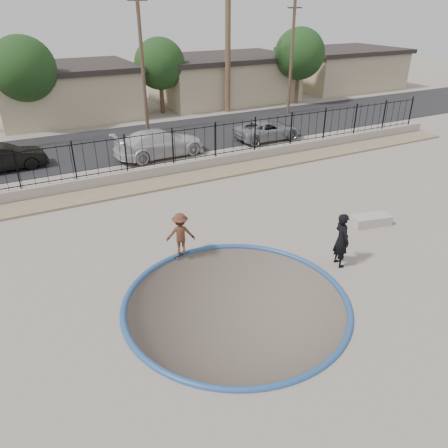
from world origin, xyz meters
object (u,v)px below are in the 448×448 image
object	(u,v)px
videographer	(341,240)
car_d	(268,130)
car_c	(160,143)
skater	(181,236)
car_b	(3,158)
concrete_ledge	(371,220)
skateboard	(182,254)

from	to	relation	value
videographer	car_d	xyz separation A→B (m)	(6.16, 14.17, -0.32)
videographer	car_c	size ratio (longest dim) A/B	0.37
skater	car_d	bearing A→B (deg)	-114.27
car_c	skater	bearing A→B (deg)	159.16
car_b	videographer	bearing A→B (deg)	-152.21
concrete_ledge	car_b	world-z (taller)	car_b
skater	car_b	distance (m)	13.60
videographer	car_b	size ratio (longest dim) A/B	0.45
car_c	car_d	bearing A→B (deg)	-94.28
skater	skateboard	xyz separation A→B (m)	(0.00, -0.00, -0.74)
videographer	car_d	bearing A→B (deg)	-13.81
car_c	car_b	bearing A→B (deg)	74.83
skater	concrete_ledge	xyz separation A→B (m)	(7.88, -1.36, -0.59)
skateboard	car_c	world-z (taller)	car_c
skater	videographer	xyz separation A→B (m)	(4.65, -3.13, 0.19)
car_d	skateboard	bearing A→B (deg)	135.07
videographer	concrete_ledge	world-z (taller)	videographer
concrete_ledge	car_b	bearing A→B (deg)	132.68
concrete_ledge	car_c	size ratio (longest dim) A/B	0.30
videographer	car_c	world-z (taller)	videographer
skateboard	car_c	size ratio (longest dim) A/B	0.14
concrete_ledge	videographer	bearing A→B (deg)	-151.31
skateboard	car_c	bearing A→B (deg)	62.14
car_b	car_c	world-z (taller)	car_c
skateboard	skater	bearing A→B (deg)	85.83
car_b	car_d	bearing A→B (deg)	-99.52
skateboard	car_b	distance (m)	13.62
concrete_ledge	car_c	xyz separation A→B (m)	(-4.60, 12.40, 0.62)
skater	car_d	world-z (taller)	skater
concrete_ledge	car_d	size ratio (longest dim) A/B	0.35
videographer	car_b	world-z (taller)	videographer
skateboard	car_d	distance (m)	15.47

